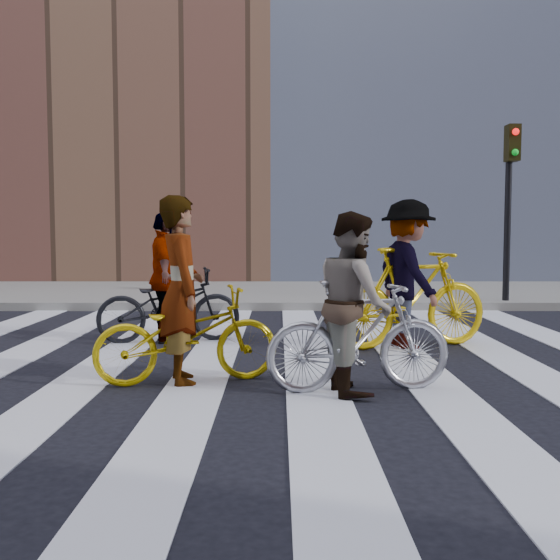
{
  "coord_description": "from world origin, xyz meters",
  "views": [
    {
      "loc": [
        0.21,
        -6.61,
        1.42
      ],
      "look_at": [
        0.22,
        0.3,
        0.91
      ],
      "focal_mm": 42.0,
      "sensor_mm": 36.0,
      "label": 1
    }
  ],
  "objects_px": {
    "bike_silver_mid": "(359,336)",
    "rider_mid": "(354,302)",
    "rider_right": "(407,274)",
    "rider_rear": "(165,277)",
    "bike_yellow_right": "(411,298)",
    "bike_dark_rear": "(169,305)",
    "bike_yellow_left": "(187,335)",
    "rider_left": "(181,290)",
    "traffic_signal": "(510,184)"
  },
  "relations": [
    {
      "from": "bike_silver_mid",
      "to": "rider_mid",
      "type": "bearing_deg",
      "value": 81.49
    },
    {
      "from": "rider_mid",
      "to": "bike_silver_mid",
      "type": "bearing_deg",
      "value": -98.51
    },
    {
      "from": "rider_right",
      "to": "rider_rear",
      "type": "relative_size",
      "value": 1.08
    },
    {
      "from": "bike_yellow_right",
      "to": "bike_dark_rear",
      "type": "bearing_deg",
      "value": 64.78
    },
    {
      "from": "bike_silver_mid",
      "to": "rider_rear",
      "type": "bearing_deg",
      "value": 31.01
    },
    {
      "from": "bike_silver_mid",
      "to": "bike_dark_rear",
      "type": "bearing_deg",
      "value": 30.36
    },
    {
      "from": "bike_yellow_right",
      "to": "bike_dark_rear",
      "type": "relative_size",
      "value": 1.13
    },
    {
      "from": "bike_yellow_left",
      "to": "rider_rear",
      "type": "xyz_separation_m",
      "value": [
        -0.6,
        2.27,
        0.38
      ]
    },
    {
      "from": "bike_silver_mid",
      "to": "rider_right",
      "type": "distance_m",
      "value": 2.4
    },
    {
      "from": "bike_yellow_right",
      "to": "rider_left",
      "type": "distance_m",
      "value": 3.13
    },
    {
      "from": "rider_left",
      "to": "rider_right",
      "type": "relative_size",
      "value": 0.97
    },
    {
      "from": "bike_silver_mid",
      "to": "rider_left",
      "type": "height_order",
      "value": "rider_left"
    },
    {
      "from": "bike_silver_mid",
      "to": "bike_yellow_right",
      "type": "height_order",
      "value": "bike_yellow_right"
    },
    {
      "from": "bike_silver_mid",
      "to": "rider_left",
      "type": "relative_size",
      "value": 0.95
    },
    {
      "from": "traffic_signal",
      "to": "rider_mid",
      "type": "bearing_deg",
      "value": -119.55
    },
    {
      "from": "rider_mid",
      "to": "rider_right",
      "type": "distance_m",
      "value": 2.39
    },
    {
      "from": "bike_yellow_left",
      "to": "rider_left",
      "type": "relative_size",
      "value": 0.98
    },
    {
      "from": "bike_yellow_right",
      "to": "rider_rear",
      "type": "relative_size",
      "value": 1.23
    },
    {
      "from": "bike_yellow_left",
      "to": "bike_silver_mid",
      "type": "distance_m",
      "value": 1.61
    },
    {
      "from": "bike_yellow_right",
      "to": "rider_mid",
      "type": "bearing_deg",
      "value": 139.4
    },
    {
      "from": "bike_yellow_right",
      "to": "rider_mid",
      "type": "height_order",
      "value": "rider_mid"
    },
    {
      "from": "bike_yellow_right",
      "to": "rider_right",
      "type": "bearing_deg",
      "value": 72.73
    },
    {
      "from": "rider_left",
      "to": "rider_right",
      "type": "distance_m",
      "value": 3.08
    },
    {
      "from": "bike_yellow_right",
      "to": "rider_left",
      "type": "bearing_deg",
      "value": 108.96
    },
    {
      "from": "bike_yellow_left",
      "to": "rider_mid",
      "type": "bearing_deg",
      "value": -119.19
    },
    {
      "from": "rider_rear",
      "to": "bike_yellow_left",
      "type": "bearing_deg",
      "value": -177.34
    },
    {
      "from": "bike_yellow_left",
      "to": "bike_yellow_right",
      "type": "bearing_deg",
      "value": -69.06
    },
    {
      "from": "bike_silver_mid",
      "to": "rider_mid",
      "type": "xyz_separation_m",
      "value": [
        -0.05,
        0.0,
        0.3
      ]
    },
    {
      "from": "bike_silver_mid",
      "to": "bike_yellow_right",
      "type": "bearing_deg",
      "value": -30.73
    },
    {
      "from": "rider_right",
      "to": "rider_rear",
      "type": "height_order",
      "value": "rider_right"
    },
    {
      "from": "bike_silver_mid",
      "to": "rider_rear",
      "type": "height_order",
      "value": "rider_rear"
    },
    {
      "from": "bike_dark_rear",
      "to": "rider_rear",
      "type": "height_order",
      "value": "rider_rear"
    },
    {
      "from": "traffic_signal",
      "to": "bike_yellow_left",
      "type": "relative_size",
      "value": 1.93
    },
    {
      "from": "traffic_signal",
      "to": "rider_right",
      "type": "xyz_separation_m",
      "value": [
        -2.63,
        -4.02,
        -1.38
      ]
    },
    {
      "from": "bike_dark_rear",
      "to": "rider_right",
      "type": "xyz_separation_m",
      "value": [
        2.97,
        -0.42,
        0.43
      ]
    },
    {
      "from": "rider_left",
      "to": "rider_right",
      "type": "height_order",
      "value": "rider_right"
    },
    {
      "from": "traffic_signal",
      "to": "rider_right",
      "type": "relative_size",
      "value": 1.84
    },
    {
      "from": "bike_yellow_left",
      "to": "rider_mid",
      "type": "distance_m",
      "value": 1.6
    },
    {
      "from": "bike_yellow_left",
      "to": "rider_rear",
      "type": "bearing_deg",
      "value": -1.02
    },
    {
      "from": "traffic_signal",
      "to": "rider_right",
      "type": "height_order",
      "value": "traffic_signal"
    },
    {
      "from": "traffic_signal",
      "to": "rider_rear",
      "type": "xyz_separation_m",
      "value": [
        -5.65,
        -3.6,
        -1.45
      ]
    },
    {
      "from": "traffic_signal",
      "to": "bike_yellow_left",
      "type": "height_order",
      "value": "traffic_signal"
    },
    {
      "from": "rider_mid",
      "to": "rider_rear",
      "type": "distance_m",
      "value": 3.37
    },
    {
      "from": "rider_right",
      "to": "bike_yellow_right",
      "type": "bearing_deg",
      "value": -107.27
    },
    {
      "from": "rider_rear",
      "to": "bike_silver_mid",
      "type": "bearing_deg",
      "value": -152.64
    },
    {
      "from": "rider_mid",
      "to": "rider_rear",
      "type": "height_order",
      "value": "rider_rear"
    },
    {
      "from": "bike_silver_mid",
      "to": "rider_rear",
      "type": "xyz_separation_m",
      "value": [
        -2.17,
        2.63,
        0.33
      ]
    },
    {
      "from": "bike_silver_mid",
      "to": "bike_dark_rear",
      "type": "distance_m",
      "value": 3.37
    },
    {
      "from": "bike_yellow_left",
      "to": "rider_left",
      "type": "bearing_deg",
      "value": 74.16
    },
    {
      "from": "traffic_signal",
      "to": "rider_left",
      "type": "distance_m",
      "value": 7.9
    }
  ]
}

